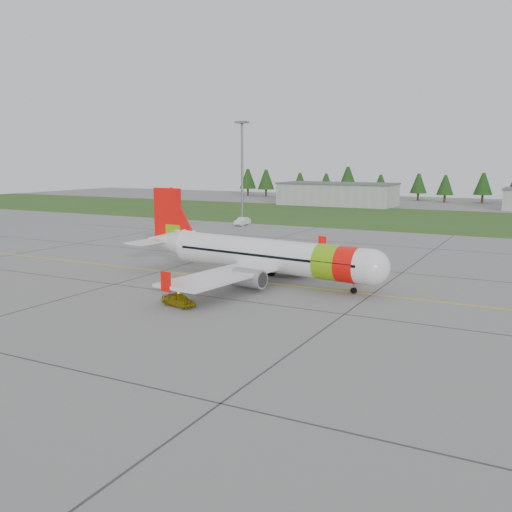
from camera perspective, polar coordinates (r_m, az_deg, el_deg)
The scene contains 9 objects.
ground at distance 52.43m, azimuth -1.58°, elevation -4.50°, with size 320.00×320.00×0.00m, color gray.
aircraft at distance 60.65m, azimuth 0.73°, elevation 0.08°, with size 31.24×29.01×9.48m.
follow_me_car at distance 50.56m, azimuth -7.78°, elevation -3.13°, with size 1.37×1.16×3.41m, color yellow.
service_van at distance 112.39m, azimuth -1.39°, elevation 4.28°, with size 1.64×1.55×4.71m, color silver.
grass_strip at distance 129.40m, azimuth 16.49°, elevation 3.55°, with size 320.00×50.00×0.03m, color #30561E.
taxi_guideline at distance 59.34m, azimuth 2.20°, elevation -2.82°, with size 120.00×0.25×0.02m, color gold.
hangar_west at distance 164.10m, azimuth 8.15°, elevation 6.09°, with size 32.00×14.00×6.00m, color #A8A8A3.
floodlight_mast at distance 117.12m, azimuth -1.39°, elevation 8.24°, with size 0.50×0.50×20.00m, color slate.
treeline at distance 184.19m, azimuth 20.04°, elevation 6.61°, with size 160.00×8.00×10.00m, color #1C3F14, non-canonical shape.
Camera 1 is at (24.90, -44.34, 12.77)m, focal length 40.00 mm.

